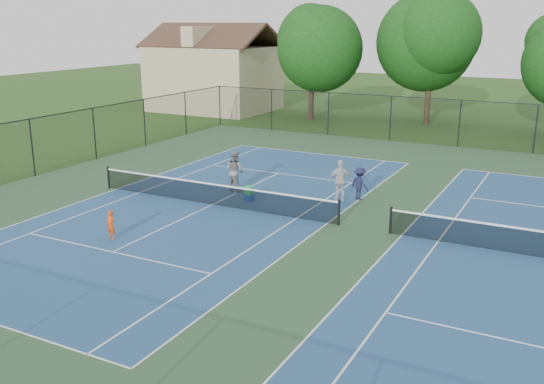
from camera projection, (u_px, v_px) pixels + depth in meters
The scene contains 13 objects.
ground at pixel (364, 229), 23.56m from camera, with size 140.00×140.00×0.00m, color #234716.
court_pad at pixel (364, 229), 23.56m from camera, with size 36.00×36.00×0.01m, color #2A4C2B.
tennis_court_left at pixel (212, 203), 26.66m from camera, with size 12.00×23.83×1.07m.
perimeter_fence at pixel (365, 190), 23.12m from camera, with size 36.08×36.08×3.02m.
tree_back_a at pixel (312, 44), 48.16m from camera, with size 6.80×6.80×9.15m.
tree_back_b at pixel (432, 37), 45.70m from camera, with size 7.60×7.60×10.03m.
clapboard_house at pixel (214, 75), 54.28m from camera, with size 10.80×8.10×7.65m.
child_player at pixel (111, 225), 22.39m from camera, with size 0.40×0.26×1.10m, color #ED470F.
instructor at pixel (235, 171), 28.63m from camera, with size 0.95×0.74×1.95m, color gray.
bystander_a at pixel (340, 181), 27.03m from camera, with size 1.10×0.46×1.88m, color silver.
bystander_b at pixel (360, 184), 27.29m from camera, with size 0.96×0.55×1.49m, color #191D37.
ball_crate at pixel (249, 197), 27.26m from camera, with size 0.38×0.31×0.30m, color #16459B.
ball_hopper at pixel (249, 190), 27.17m from camera, with size 0.34×0.28×0.36m, color green.
Camera 1 is at (7.17, -21.38, 7.83)m, focal length 40.00 mm.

